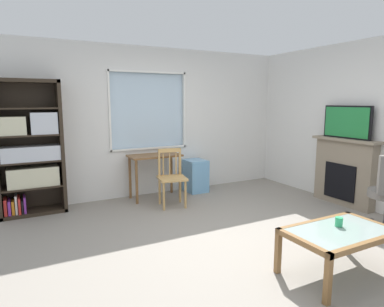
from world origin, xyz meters
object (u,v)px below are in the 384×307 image
object	(u,v)px
desk_under_window	(155,163)
sippy_cup	(339,222)
plastic_drawer_unit	(196,176)
bookshelf	(30,151)
tv	(347,122)
coffee_table	(340,236)
wooden_chair	(172,177)
fireplace	(344,171)

from	to	relation	value
desk_under_window	sippy_cup	world-z (taller)	desk_under_window
desk_under_window	plastic_drawer_unit	distance (m)	0.88
bookshelf	desk_under_window	bearing A→B (deg)	-3.33
plastic_drawer_unit	bookshelf	bearing A→B (deg)	178.74
tv	coffee_table	distance (m)	2.58
tv	coffee_table	size ratio (longest dim) A/B	0.79
wooden_chair	coffee_table	bearing A→B (deg)	-78.81
coffee_table	sippy_cup	bearing A→B (deg)	47.97
desk_under_window	sippy_cup	distance (m)	3.20
fireplace	tv	distance (m)	0.78
desk_under_window	coffee_table	distance (m)	3.26
wooden_chair	desk_under_window	bearing A→B (deg)	98.57
tv	coffee_table	world-z (taller)	tv
wooden_chair	sippy_cup	bearing A→B (deg)	-77.33
tv	sippy_cup	xyz separation A→B (m)	(-1.85, -1.40, -0.83)
fireplace	tv	xyz separation A→B (m)	(-0.02, 0.00, 0.78)
plastic_drawer_unit	coffee_table	bearing A→B (deg)	-93.64
bookshelf	wooden_chair	xyz separation A→B (m)	(1.95, -0.62, -0.46)
wooden_chair	fireplace	distance (m)	2.74
bookshelf	tv	xyz separation A→B (m)	(4.39, -1.84, 0.39)
desk_under_window	fireplace	distance (m)	3.07
bookshelf	plastic_drawer_unit	size ratio (longest dim) A/B	3.33
wooden_chair	fireplace	xyz separation A→B (m)	(2.46, -1.21, 0.07)
tv	sippy_cup	size ratio (longest dim) A/B	9.06
wooden_chair	sippy_cup	size ratio (longest dim) A/B	10.00
tv	coffee_table	xyz separation A→B (m)	(-1.91, -1.46, -0.94)
desk_under_window	coffee_table	size ratio (longest dim) A/B	0.84
tv	plastic_drawer_unit	bearing A→B (deg)	133.81
desk_under_window	wooden_chair	world-z (taller)	wooden_chair
coffee_table	sippy_cup	world-z (taller)	sippy_cup
coffee_table	fireplace	bearing A→B (deg)	37.13
wooden_chair	fireplace	world-z (taller)	fireplace
plastic_drawer_unit	tv	world-z (taller)	tv
sippy_cup	fireplace	bearing A→B (deg)	36.73
fireplace	tv	size ratio (longest dim) A/B	1.35
bookshelf	sippy_cup	xyz separation A→B (m)	(2.54, -3.24, -0.43)
wooden_chair	sippy_cup	distance (m)	2.68
desk_under_window	coffee_table	bearing A→B (deg)	-79.23
bookshelf	fireplace	world-z (taller)	bookshelf
wooden_chair	plastic_drawer_unit	xyz separation A→B (m)	(0.74, 0.56, -0.17)
wooden_chair	fireplace	size ratio (longest dim) A/B	0.82
bookshelf	desk_under_window	world-z (taller)	bookshelf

